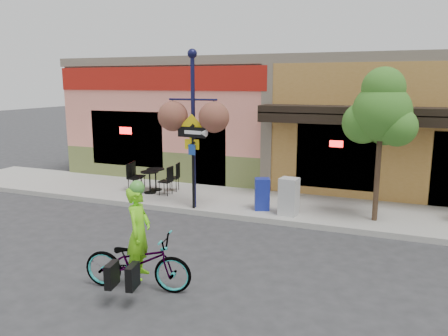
{
  "coord_description": "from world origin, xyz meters",
  "views": [
    {
      "loc": [
        2.83,
        -10.03,
        3.64
      ],
      "look_at": [
        -1.32,
        0.5,
        1.4
      ],
      "focal_mm": 35.0,
      "sensor_mm": 36.0,
      "label": 1
    }
  ],
  "objects_px": {
    "newspaper_box_grey": "(289,197)",
    "bicycle": "(138,262)",
    "cyclist_rider": "(139,246)",
    "one_way_sign": "(193,168)",
    "street_tree": "(379,145)",
    "building": "(320,118)",
    "lamp_post": "(193,130)",
    "newspaper_box_blue": "(262,194)"
  },
  "relations": [
    {
      "from": "one_way_sign",
      "to": "newspaper_box_grey",
      "type": "bearing_deg",
      "value": 14.78
    },
    {
      "from": "newspaper_box_grey",
      "to": "newspaper_box_blue",
      "type": "bearing_deg",
      "value": 172.42
    },
    {
      "from": "building",
      "to": "lamp_post",
      "type": "relative_size",
      "value": 4.17
    },
    {
      "from": "building",
      "to": "one_way_sign",
      "type": "xyz_separation_m",
      "value": [
        -2.29,
        -6.85,
        -0.95
      ]
    },
    {
      "from": "bicycle",
      "to": "street_tree",
      "type": "bearing_deg",
      "value": -46.06
    },
    {
      "from": "street_tree",
      "to": "lamp_post",
      "type": "bearing_deg",
      "value": -172.73
    },
    {
      "from": "newspaper_box_blue",
      "to": "building",
      "type": "bearing_deg",
      "value": 64.67
    },
    {
      "from": "bicycle",
      "to": "street_tree",
      "type": "xyz_separation_m",
      "value": [
        3.74,
        5.24,
        1.58
      ]
    },
    {
      "from": "one_way_sign",
      "to": "newspaper_box_blue",
      "type": "bearing_deg",
      "value": 24.33
    },
    {
      "from": "lamp_post",
      "to": "newspaper_box_blue",
      "type": "xyz_separation_m",
      "value": [
        1.86,
        0.46,
        -1.74
      ]
    },
    {
      "from": "newspaper_box_grey",
      "to": "street_tree",
      "type": "relative_size",
      "value": 0.26
    },
    {
      "from": "cyclist_rider",
      "to": "street_tree",
      "type": "height_order",
      "value": "street_tree"
    },
    {
      "from": "newspaper_box_blue",
      "to": "newspaper_box_grey",
      "type": "xyz_separation_m",
      "value": [
        0.8,
        -0.21,
        0.06
      ]
    },
    {
      "from": "bicycle",
      "to": "cyclist_rider",
      "type": "xyz_separation_m",
      "value": [
        0.05,
        0.0,
        0.3
      ]
    },
    {
      "from": "lamp_post",
      "to": "cyclist_rider",
      "type": "bearing_deg",
      "value": -79.22
    },
    {
      "from": "cyclist_rider",
      "to": "newspaper_box_grey",
      "type": "height_order",
      "value": "cyclist_rider"
    },
    {
      "from": "cyclist_rider",
      "to": "one_way_sign",
      "type": "relative_size",
      "value": 0.71
    },
    {
      "from": "lamp_post",
      "to": "one_way_sign",
      "type": "relative_size",
      "value": 1.9
    },
    {
      "from": "cyclist_rider",
      "to": "newspaper_box_grey",
      "type": "xyz_separation_m",
      "value": [
        1.52,
        4.88,
        -0.17
      ]
    },
    {
      "from": "building",
      "to": "street_tree",
      "type": "height_order",
      "value": "building"
    },
    {
      "from": "cyclist_rider",
      "to": "newspaper_box_grey",
      "type": "distance_m",
      "value": 5.11
    },
    {
      "from": "lamp_post",
      "to": "one_way_sign",
      "type": "xyz_separation_m",
      "value": [
        0.04,
        -0.11,
        -1.04
      ]
    },
    {
      "from": "cyclist_rider",
      "to": "lamp_post",
      "type": "relative_size",
      "value": 0.37
    },
    {
      "from": "lamp_post",
      "to": "newspaper_box_grey",
      "type": "distance_m",
      "value": 3.16
    },
    {
      "from": "lamp_post",
      "to": "newspaper_box_blue",
      "type": "bearing_deg",
      "value": 11.01
    },
    {
      "from": "newspaper_box_grey",
      "to": "one_way_sign",
      "type": "bearing_deg",
      "value": -164.96
    },
    {
      "from": "bicycle",
      "to": "building",
      "type": "bearing_deg",
      "value": -16.82
    },
    {
      "from": "building",
      "to": "newspaper_box_blue",
      "type": "height_order",
      "value": "building"
    },
    {
      "from": "one_way_sign",
      "to": "street_tree",
      "type": "relative_size",
      "value": 0.59
    },
    {
      "from": "newspaper_box_grey",
      "to": "bicycle",
      "type": "bearing_deg",
      "value": -100.84
    },
    {
      "from": "newspaper_box_grey",
      "to": "street_tree",
      "type": "distance_m",
      "value": 2.63
    },
    {
      "from": "bicycle",
      "to": "one_way_sign",
      "type": "height_order",
      "value": "one_way_sign"
    },
    {
      "from": "bicycle",
      "to": "one_way_sign",
      "type": "xyz_separation_m",
      "value": [
        -1.05,
        4.51,
        0.78
      ]
    },
    {
      "from": "street_tree",
      "to": "one_way_sign",
      "type": "bearing_deg",
      "value": -171.34
    },
    {
      "from": "bicycle",
      "to": "newspaper_box_grey",
      "type": "bearing_deg",
      "value": -28.42
    },
    {
      "from": "cyclist_rider",
      "to": "street_tree",
      "type": "xyz_separation_m",
      "value": [
        3.69,
        5.24,
        1.28
      ]
    },
    {
      "from": "one_way_sign",
      "to": "newspaper_box_blue",
      "type": "relative_size",
      "value": 2.6
    },
    {
      "from": "newspaper_box_blue",
      "to": "newspaper_box_grey",
      "type": "height_order",
      "value": "newspaper_box_grey"
    },
    {
      "from": "building",
      "to": "street_tree",
      "type": "bearing_deg",
      "value": -67.84
    },
    {
      "from": "newspaper_box_grey",
      "to": "lamp_post",
      "type": "bearing_deg",
      "value": -167.48
    },
    {
      "from": "lamp_post",
      "to": "newspaper_box_blue",
      "type": "height_order",
      "value": "lamp_post"
    },
    {
      "from": "one_way_sign",
      "to": "newspaper_box_grey",
      "type": "height_order",
      "value": "one_way_sign"
    }
  ]
}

